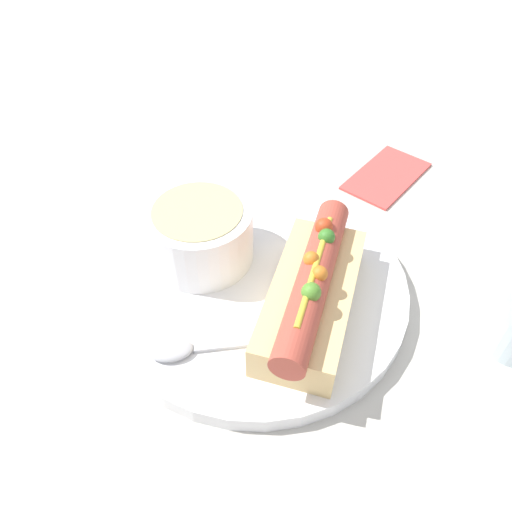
% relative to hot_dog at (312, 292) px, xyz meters
% --- Properties ---
extents(ground_plane, '(4.00, 4.00, 0.00)m').
position_rel_hot_dog_xyz_m(ground_plane, '(0.01, 0.06, -0.04)').
color(ground_plane, '#BCB7AD').
extents(dinner_plate, '(0.28, 0.28, 0.02)m').
position_rel_hot_dog_xyz_m(dinner_plate, '(0.01, 0.06, -0.03)').
color(dinner_plate, white).
rests_on(dinner_plate, ground_plane).
extents(hot_dog, '(0.18, 0.10, 0.06)m').
position_rel_hot_dog_xyz_m(hot_dog, '(0.00, 0.00, 0.00)').
color(hot_dog, '#E5C17F').
rests_on(hot_dog, dinner_plate).
extents(soup_bowl, '(0.10, 0.10, 0.06)m').
position_rel_hot_dog_xyz_m(soup_bowl, '(0.01, 0.12, 0.01)').
color(soup_bowl, white).
rests_on(soup_bowl, dinner_plate).
extents(spoon, '(0.11, 0.13, 0.01)m').
position_rel_hot_dog_xyz_m(spoon, '(-0.08, 0.06, -0.02)').
color(spoon, '#B7B7BC').
rests_on(spoon, dinner_plate).
extents(napkin, '(0.12, 0.08, 0.01)m').
position_rel_hot_dog_xyz_m(napkin, '(0.24, 0.02, -0.04)').
color(napkin, '#E04C47').
rests_on(napkin, ground_plane).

